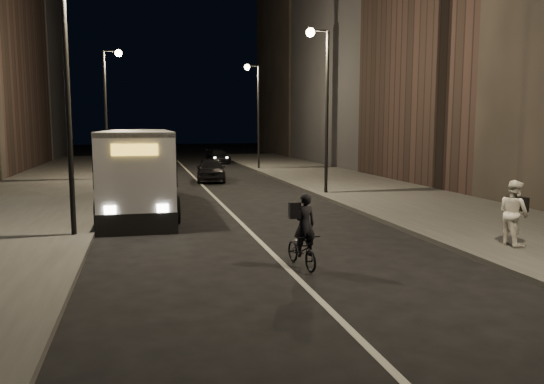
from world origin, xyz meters
TOP-DOWN VIEW (x-y plane):
  - ground at (0.00, 0.00)m, footprint 180.00×180.00m
  - sidewalk_right at (8.50, 14.00)m, footprint 7.00×70.00m
  - sidewalk_left at (-8.50, 14.00)m, footprint 7.00×70.00m
  - building_row_right at (16.00, 27.50)m, footprint 8.00×61.00m
  - streetlight_right_mid at (5.33, 12.00)m, footprint 1.20×0.44m
  - streetlight_right_far at (5.33, 28.00)m, footprint 1.20×0.44m
  - streetlight_left_near at (-5.33, 4.00)m, footprint 1.20×0.44m
  - streetlight_left_far at (-5.33, 22.00)m, footprint 1.20×0.44m
  - city_bus at (-3.60, 10.27)m, footprint 3.05×12.46m
  - cyclist_on_bicycle at (0.40, -0.88)m, footprint 0.78×1.72m
  - pedestrian_woman at (6.75, -0.58)m, footprint 0.77×0.95m
  - car_near at (0.80, 20.43)m, footprint 2.23×4.55m
  - car_mid at (-3.00, 24.80)m, footprint 1.77×3.95m
  - car_far at (3.48, 36.32)m, footprint 2.03×4.52m

SIDE VIEW (x-z plane):
  - ground at x=0.00m, z-range 0.00..0.00m
  - sidewalk_right at x=8.50m, z-range 0.00..0.16m
  - sidewalk_left at x=-8.50m, z-range 0.00..0.16m
  - car_mid at x=-3.00m, z-range 0.00..1.26m
  - cyclist_on_bicycle at x=0.40m, z-range -0.32..1.59m
  - car_far at x=3.48m, z-range 0.00..1.29m
  - car_near at x=0.80m, z-range 0.00..1.49m
  - pedestrian_woman at x=6.75m, z-range 0.16..2.03m
  - city_bus at x=-3.60m, z-range 0.15..3.49m
  - streetlight_right_mid at x=5.33m, z-range 1.30..9.42m
  - streetlight_right_far at x=5.33m, z-range 1.30..9.42m
  - streetlight_left_near at x=-5.33m, z-range 1.30..9.42m
  - streetlight_left_far at x=-5.33m, z-range 1.30..9.42m
  - building_row_right at x=16.00m, z-range 0.00..21.00m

